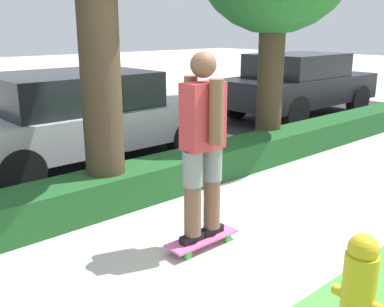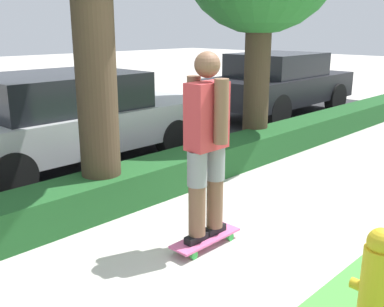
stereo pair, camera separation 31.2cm
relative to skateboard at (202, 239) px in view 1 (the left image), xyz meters
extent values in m
plane|color=#BCB7AD|center=(0.43, -0.17, -0.08)|extent=(60.00, 60.00, 0.00)
cube|color=#2D2D30|center=(0.43, 4.03, -0.07)|extent=(18.45, 5.00, 0.01)
cube|color=#1E5123|center=(0.43, 1.43, 0.13)|extent=(18.45, 0.60, 0.42)
cube|color=#DB5B93|center=(0.00, 0.00, 0.01)|extent=(0.76, 0.24, 0.02)
cylinder|color=green|center=(0.26, -0.09, -0.04)|extent=(0.08, 0.04, 0.08)
cylinder|color=green|center=(0.26, 0.09, -0.04)|extent=(0.08, 0.04, 0.08)
cylinder|color=green|center=(-0.26, -0.09, -0.04)|extent=(0.08, 0.04, 0.08)
cylinder|color=green|center=(-0.26, 0.09, -0.04)|extent=(0.08, 0.04, 0.08)
cube|color=black|center=(-0.12, 0.00, 0.05)|extent=(0.26, 0.09, 0.07)
cylinder|color=brown|center=(-0.12, 0.00, 0.49)|extent=(0.16, 0.16, 0.81)
cylinder|color=gray|center=(-0.12, 0.00, 0.74)|extent=(0.18, 0.18, 0.32)
cube|color=black|center=(0.12, 0.00, 0.05)|extent=(0.26, 0.09, 0.07)
cylinder|color=brown|center=(0.12, 0.00, 0.49)|extent=(0.16, 0.16, 0.81)
cylinder|color=gray|center=(0.12, 0.00, 0.74)|extent=(0.18, 0.18, 0.32)
cube|color=#C6383D|center=(0.00, 0.00, 1.20)|extent=(0.39, 0.21, 0.60)
cylinder|color=brown|center=(0.00, -0.16, 1.26)|extent=(0.13, 0.13, 0.56)
cylinder|color=brown|center=(0.00, 0.16, 1.26)|extent=(0.13, 0.13, 0.56)
sphere|color=brown|center=(0.00, 0.00, 1.65)|extent=(0.23, 0.23, 0.23)
cylinder|color=#423323|center=(-0.14, 1.49, 1.49)|extent=(0.44, 0.44, 3.15)
cylinder|color=#423323|center=(3.10, 1.73, 1.17)|extent=(0.42, 0.42, 2.50)
cube|color=#B7B7BC|center=(0.59, 3.39, 0.51)|extent=(4.36, 1.97, 0.55)
cube|color=black|center=(0.46, 3.39, 1.05)|extent=(2.27, 1.73, 0.53)
cylinder|color=black|center=(1.94, 2.49, 0.23)|extent=(0.61, 0.23, 0.61)
cylinder|color=black|center=(1.94, 4.29, 0.23)|extent=(0.61, 0.23, 0.61)
cylinder|color=black|center=(-0.76, 2.49, 0.23)|extent=(0.61, 0.23, 0.61)
cube|color=black|center=(6.09, 3.26, 0.58)|extent=(4.05, 1.86, 0.59)
cube|color=black|center=(5.97, 3.26, 1.13)|extent=(2.12, 1.61, 0.51)
cylinder|color=black|center=(7.34, 2.44, 0.28)|extent=(0.72, 0.21, 0.72)
cylinder|color=black|center=(7.34, 4.08, 0.28)|extent=(0.72, 0.21, 0.72)
cylinder|color=black|center=(4.85, 2.44, 0.28)|extent=(0.72, 0.21, 0.72)
cylinder|color=black|center=(4.85, 4.08, 0.28)|extent=(0.72, 0.21, 0.72)
sphere|color=gold|center=(-0.35, -1.75, 0.71)|extent=(0.18, 0.18, 0.18)
cylinder|color=gold|center=(-0.35, -1.86, 0.37)|extent=(0.07, 0.12, 0.07)
cylinder|color=gold|center=(-0.35, -1.65, 0.37)|extent=(0.07, 0.12, 0.07)
camera|label=1|loc=(-2.68, -2.86, 1.96)|focal=42.00mm
camera|label=2|loc=(-2.90, -2.65, 1.96)|focal=42.00mm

